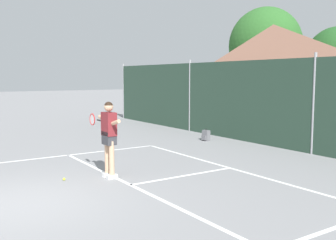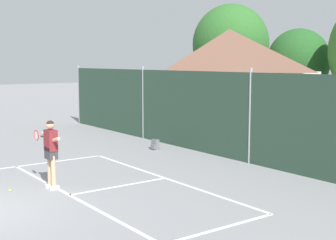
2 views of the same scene
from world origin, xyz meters
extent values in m
cube|color=white|center=(0.00, 5.50, 0.00)|extent=(8.20, 0.10, 0.01)
cube|color=white|center=(0.00, 2.48, 0.00)|extent=(8.20, 0.10, 0.01)
cube|color=white|center=(0.00, 3.96, 0.00)|extent=(0.10, 2.97, 0.01)
cube|color=#284233|center=(0.00, 9.00, 1.52)|extent=(26.00, 0.05, 3.05)
cylinder|color=#99999E|center=(-13.00, 9.00, 1.60)|extent=(0.09, 0.09, 3.20)
cylinder|color=#99999E|center=(-6.50, 9.00, 1.60)|extent=(0.09, 0.09, 3.20)
cylinder|color=#99999E|center=(0.00, 9.00, 1.60)|extent=(0.09, 0.09, 3.20)
cube|color=silver|center=(-5.25, 12.96, 1.48)|extent=(6.56, 5.01, 2.96)
pyramid|color=brown|center=(-5.25, 12.96, 3.93)|extent=(7.09, 5.41, 1.93)
cylinder|color=brown|center=(-10.07, 17.63, 1.18)|extent=(0.36, 0.36, 2.36)
ellipsoid|color=#2D6628|center=(-10.07, 17.63, 4.41)|extent=(4.84, 4.36, 4.84)
cylinder|color=brown|center=(-4.98, 17.63, 0.99)|extent=(0.36, 0.36, 1.98)
ellipsoid|color=#235623|center=(-4.98, 17.63, 3.41)|extent=(3.37, 3.04, 3.37)
cube|color=silver|center=(-0.74, 2.37, 0.05)|extent=(0.12, 0.26, 0.10)
cube|color=silver|center=(-0.98, 2.37, 0.05)|extent=(0.12, 0.26, 0.10)
cylinder|color=tan|center=(-0.74, 2.37, 0.51)|extent=(0.13, 0.13, 0.82)
cylinder|color=tan|center=(-0.98, 2.37, 0.51)|extent=(0.13, 0.13, 0.82)
cube|color=#38383D|center=(-0.86, 2.37, 0.98)|extent=(0.36, 0.24, 0.32)
cube|color=maroon|center=(-0.86, 2.37, 1.32)|extent=(0.40, 0.25, 0.56)
sphere|color=tan|center=(-0.86, 2.37, 1.73)|extent=(0.22, 0.22, 0.22)
sphere|color=black|center=(-0.86, 2.37, 1.75)|extent=(0.21, 0.21, 0.21)
cylinder|color=tan|center=(-1.06, 2.34, 1.42)|extent=(0.56, 0.10, 0.17)
cylinder|color=tan|center=(-0.58, 2.37, 1.37)|extent=(0.51, 0.10, 0.22)
cylinder|color=black|center=(-1.26, 2.31, 1.37)|extent=(0.30, 0.04, 0.04)
torus|color=red|center=(-1.61, 2.26, 1.37)|extent=(0.30, 0.03, 0.30)
cylinder|color=silver|center=(-1.61, 2.26, 1.37)|extent=(0.26, 0.01, 0.26)
sphere|color=#CCE033|center=(-1.22, 1.35, 0.03)|extent=(0.07, 0.07, 0.07)
cube|color=slate|center=(-3.91, 7.86, 0.20)|extent=(0.30, 0.21, 0.40)
cube|color=slate|center=(-3.90, 7.74, 0.12)|extent=(0.23, 0.08, 0.18)
torus|color=black|center=(-3.91, 7.86, 0.42)|extent=(0.09, 0.03, 0.09)
camera|label=1|loc=(7.74, -1.64, 2.45)|focal=42.09mm
camera|label=2|loc=(11.03, -2.45, 3.41)|focal=50.65mm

